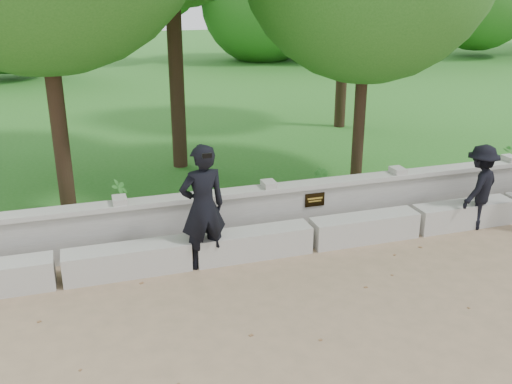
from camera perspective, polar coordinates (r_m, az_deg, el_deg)
ground at (r=8.15m, az=10.73°, el=-11.00°), size 80.00×80.00×0.00m
lawn at (r=20.77m, az=-7.77°, el=8.72°), size 40.00×22.00×0.25m
concrete_bench at (r=9.56m, az=5.49°, el=-4.33°), size 11.90×0.45×0.45m
parapet_wall at (r=10.06m, az=3.98°, el=-1.53°), size 12.50×0.35×0.90m
man_main at (r=8.65m, az=-5.34°, el=-1.52°), size 0.78×0.70×1.98m
visitor_mid at (r=10.88m, az=21.48°, el=0.47°), size 1.14×0.98×1.54m
shrub_a at (r=10.49m, az=-13.42°, el=-0.47°), size 0.40×0.41×0.65m
shrub_b at (r=10.92m, az=6.53°, el=0.69°), size 0.39×0.42×0.61m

